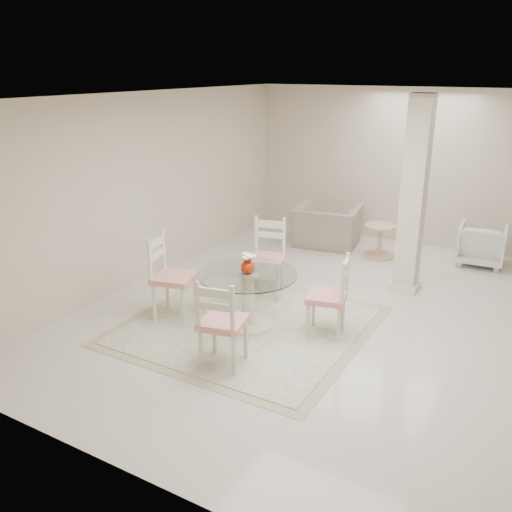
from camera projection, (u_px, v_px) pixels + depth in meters
The scene contains 13 objects.
ground at pixel (338, 315), 6.95m from camera, with size 7.00×7.00×0.00m, color beige.
room_shell at pixel (346, 171), 6.34m from camera, with size 6.02×7.02×2.71m.
column at pixel (414, 197), 7.33m from camera, with size 0.30×0.30×2.70m, color beige.
area_rug at pixel (248, 325), 6.66m from camera, with size 2.80×2.80×0.02m.
dining_table at pixel (248, 300), 6.55m from camera, with size 1.19×1.19×0.69m.
red_vase at pixel (248, 263), 6.39m from camera, with size 0.19×0.18×0.26m.
dining_chair_east at pixel (333, 291), 6.23m from camera, with size 0.53×0.53×1.09m.
dining_chair_north at pixel (268, 252), 7.40m from camera, with size 0.59×0.59×1.19m.
dining_chair_west at pixel (168, 270), 6.71m from camera, with size 0.58×0.58×1.19m.
dining_chair_south at pixel (220, 318), 5.54m from camera, with size 0.53×0.53×1.12m.
recliner_taupe at pixel (327, 226), 9.54m from camera, with size 1.11×0.97×0.72m, color gray.
armchair_white at pixel (482, 244), 8.65m from camera, with size 0.70×0.72×0.65m, color white.
side_table at pixel (380, 242), 9.01m from camera, with size 0.53×0.53×0.55m.
Camera 1 is at (2.23, -5.99, 3.02)m, focal length 38.00 mm.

